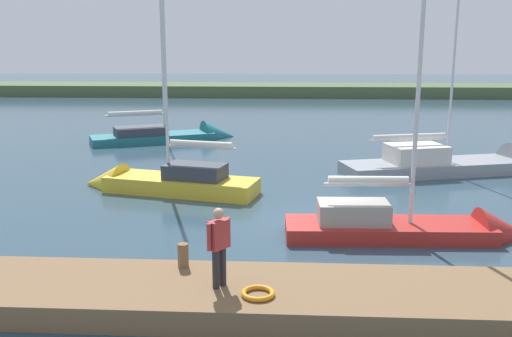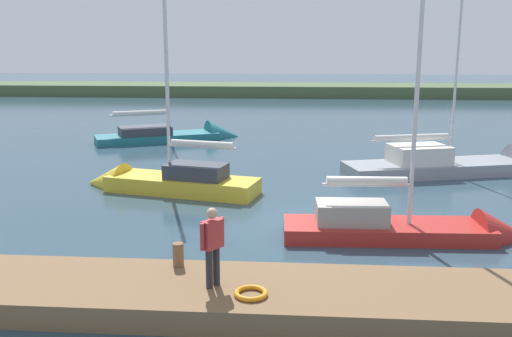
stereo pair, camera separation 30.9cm
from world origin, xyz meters
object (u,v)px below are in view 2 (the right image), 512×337
object	(u,v)px
person_on_dock	(212,242)
sailboat_inner_slip	(469,167)
sailboat_near_dock	(419,232)
sailboat_far_right	(181,138)
life_ring_buoy	(251,293)
sailboat_mid_channel	(161,186)
mooring_post_near	(178,255)

from	to	relation	value
person_on_dock	sailboat_inner_slip	bearing A→B (deg)	93.55
sailboat_near_dock	sailboat_inner_slip	xyz separation A→B (m)	(-3.89, -8.65, 0.05)
sailboat_far_right	sailboat_inner_slip	distance (m)	15.93
life_ring_buoy	sailboat_near_dock	bearing A→B (deg)	-130.09
life_ring_buoy	sailboat_mid_channel	size ratio (longest dim) A/B	0.08
sailboat_far_right	person_on_dock	bearing A→B (deg)	-101.33
sailboat_mid_channel	person_on_dock	xyz separation A→B (m)	(-3.38, 9.37, 1.26)
mooring_post_near	sailboat_far_right	xyz separation A→B (m)	(4.16, -19.91, -0.64)
mooring_post_near	life_ring_buoy	xyz separation A→B (m)	(-1.71, 1.37, -0.21)
mooring_post_near	life_ring_buoy	size ratio (longest dim) A/B	0.79
mooring_post_near	life_ring_buoy	distance (m)	2.20
sailboat_near_dock	person_on_dock	size ratio (longest dim) A/B	4.66
mooring_post_near	sailboat_far_right	size ratio (longest dim) A/B	0.05
mooring_post_near	person_on_dock	distance (m)	1.51
sailboat_far_right	sailboat_mid_channel	bearing A→B (deg)	-106.64
person_on_dock	sailboat_far_right	bearing A→B (deg)	141.06
mooring_post_near	sailboat_near_dock	bearing A→B (deg)	-148.23
life_ring_buoy	sailboat_near_dock	distance (m)	6.65
mooring_post_near	person_on_dock	size ratio (longest dim) A/B	0.32
sailboat_mid_channel	sailboat_near_dock	world-z (taller)	sailboat_mid_channel
sailboat_mid_channel	sailboat_far_right	xyz separation A→B (m)	(1.69, -11.53, -0.05)
person_on_dock	life_ring_buoy	bearing A→B (deg)	11.76
mooring_post_near	life_ring_buoy	bearing A→B (deg)	141.36
sailboat_far_right	sailboat_near_dock	distance (m)	19.12
sailboat_far_right	person_on_dock	distance (m)	21.54
mooring_post_near	person_on_dock	bearing A→B (deg)	132.90
person_on_dock	sailboat_mid_channel	bearing A→B (deg)	147.27
sailboat_far_right	sailboat_inner_slip	xyz separation A→B (m)	(-14.03, 7.56, 0.09)
mooring_post_near	sailboat_inner_slip	world-z (taller)	sailboat_inner_slip
sailboat_far_right	sailboat_inner_slip	size ratio (longest dim) A/B	0.91
sailboat_far_right	life_ring_buoy	bearing A→B (deg)	-99.56
mooring_post_near	sailboat_mid_channel	world-z (taller)	sailboat_mid_channel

